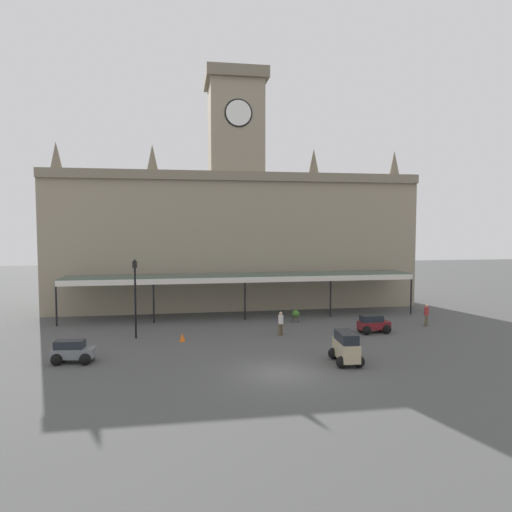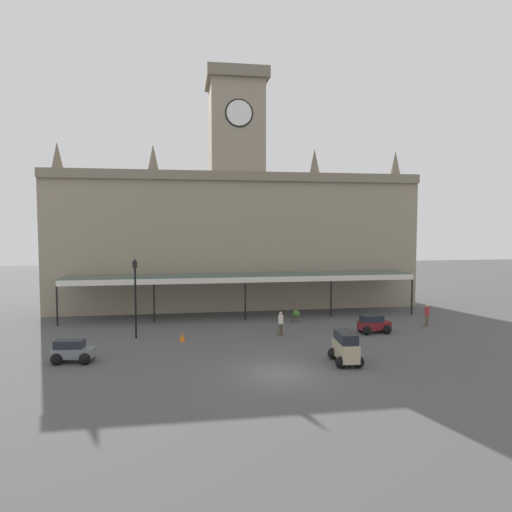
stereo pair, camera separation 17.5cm
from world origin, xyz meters
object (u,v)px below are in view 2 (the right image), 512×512
pedestrian_near_entrance (427,314)px  traffic_cone (182,337)px  car_maroon_estate (374,325)px  car_beige_van (346,349)px  victorian_lamppost (135,290)px  pedestrian_beside_cars (281,323)px  planter_near_kerb (296,316)px  car_grey_estate (73,352)px

pedestrian_near_entrance → traffic_cone: (-18.44, -1.72, -0.63)m
car_maroon_estate → car_beige_van: size_ratio=0.93×
victorian_lamppost → traffic_cone: victorian_lamppost is taller
car_beige_van → pedestrian_near_entrance: bearing=40.4°
car_beige_van → pedestrian_beside_cars: 7.20m
pedestrian_near_entrance → victorian_lamppost: victorian_lamppost is taller
victorian_lamppost → planter_near_kerb: size_ratio=5.62×
car_grey_estate → victorian_lamppost: bearing=60.1°
car_maroon_estate → pedestrian_beside_cars: 6.72m
pedestrian_beside_cars → car_beige_van: bearing=-72.1°
pedestrian_beside_cars → traffic_cone: pedestrian_beside_cars is taller
car_grey_estate → car_maroon_estate: size_ratio=1.02×
car_beige_van → pedestrian_beside_cars: car_beige_van is taller
car_beige_van → planter_near_kerb: (-0.09, 10.96, -0.32)m
car_grey_estate → car_beige_van: bearing=-9.7°
pedestrian_beside_cars → victorian_lamppost: (-9.90, 0.82, 2.41)m
car_maroon_estate → pedestrian_beside_cars: (-6.70, 0.31, 0.34)m
traffic_cone → planter_near_kerb: size_ratio=0.58×
car_grey_estate → pedestrian_near_entrance: (24.49, 5.49, 0.34)m
car_grey_estate → pedestrian_beside_cars: pedestrian_beside_cars is taller
pedestrian_beside_cars → victorian_lamppost: victorian_lamppost is taller
car_maroon_estate → victorian_lamppost: bearing=176.1°
planter_near_kerb → car_maroon_estate: bearing=-43.9°
car_maroon_estate → car_beige_van: (-4.49, -6.55, 0.24)m
traffic_cone → pedestrian_beside_cars: bearing=4.4°
pedestrian_near_entrance → planter_near_kerb: bearing=163.0°
pedestrian_near_entrance → traffic_cone: bearing=-174.7°
car_beige_van → planter_near_kerb: size_ratio=2.56×
car_beige_van → traffic_cone: size_ratio=4.43×
car_beige_van → car_maroon_estate: bearing=55.5°
pedestrian_near_entrance → pedestrian_beside_cars: bearing=-174.2°
planter_near_kerb → car_beige_van: bearing=-89.6°
car_beige_van → victorian_lamppost: (-12.11, 7.67, 2.51)m
car_grey_estate → planter_near_kerb: car_grey_estate is taller
pedestrian_near_entrance → victorian_lamppost: 21.69m
pedestrian_near_entrance → planter_near_kerb: 9.97m
pedestrian_beside_cars → pedestrian_near_entrance: (11.65, 1.19, 0.00)m
pedestrian_beside_cars → planter_near_kerb: (2.12, 4.10, -0.42)m
car_maroon_estate → victorian_lamppost: 16.87m
pedestrian_beside_cars → planter_near_kerb: bearing=62.6°
car_beige_van → traffic_cone: car_beige_van is taller
traffic_cone → planter_near_kerb: (8.91, 4.62, 0.21)m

